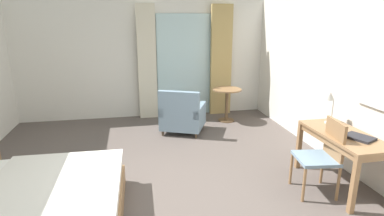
{
  "coord_description": "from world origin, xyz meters",
  "views": [
    {
      "loc": [
        -0.31,
        -3.37,
        2.11
      ],
      "look_at": [
        0.44,
        0.4,
        1.02
      ],
      "focal_mm": 29.21,
      "sensor_mm": 36.0,
      "label": 1
    }
  ],
  "objects_px": {
    "closed_book": "(359,137)",
    "round_cafe_table": "(227,98)",
    "desk_lamp": "(330,100)",
    "armchair_by_window": "(182,116)",
    "desk_chair": "(323,153)",
    "bed": "(13,208)",
    "writing_desk": "(344,141)"
  },
  "relations": [
    {
      "from": "round_cafe_table",
      "to": "armchair_by_window",
      "type": "bearing_deg",
      "value": -153.23
    },
    {
      "from": "armchair_by_window",
      "to": "round_cafe_table",
      "type": "xyz_separation_m",
      "value": [
        1.05,
        0.53,
        0.18
      ]
    },
    {
      "from": "desk_chair",
      "to": "writing_desk",
      "type": "bearing_deg",
      "value": 15.71
    },
    {
      "from": "desk_chair",
      "to": "armchair_by_window",
      "type": "relative_size",
      "value": 0.95
    },
    {
      "from": "bed",
      "to": "desk_lamp",
      "type": "height_order",
      "value": "desk_lamp"
    },
    {
      "from": "closed_book",
      "to": "bed",
      "type": "bearing_deg",
      "value": 154.92
    },
    {
      "from": "bed",
      "to": "writing_desk",
      "type": "distance_m",
      "value": 3.88
    },
    {
      "from": "writing_desk",
      "to": "desk_lamp",
      "type": "bearing_deg",
      "value": 81.25
    },
    {
      "from": "desk_lamp",
      "to": "closed_book",
      "type": "bearing_deg",
      "value": -91.14
    },
    {
      "from": "desk_chair",
      "to": "desk_lamp",
      "type": "height_order",
      "value": "desk_lamp"
    },
    {
      "from": "closed_book",
      "to": "writing_desk",
      "type": "bearing_deg",
      "value": 82.73
    },
    {
      "from": "closed_book",
      "to": "round_cafe_table",
      "type": "height_order",
      "value": "closed_book"
    },
    {
      "from": "bed",
      "to": "desk_chair",
      "type": "xyz_separation_m",
      "value": [
        3.52,
        0.07,
        0.28
      ]
    },
    {
      "from": "desk_chair",
      "to": "round_cafe_table",
      "type": "height_order",
      "value": "desk_chair"
    },
    {
      "from": "bed",
      "to": "armchair_by_window",
      "type": "bearing_deg",
      "value": 49.4
    },
    {
      "from": "closed_book",
      "to": "armchair_by_window",
      "type": "bearing_deg",
      "value": 99.33
    },
    {
      "from": "closed_book",
      "to": "armchair_by_window",
      "type": "relative_size",
      "value": 0.32
    },
    {
      "from": "closed_book",
      "to": "round_cafe_table",
      "type": "relative_size",
      "value": 0.45
    },
    {
      "from": "desk_lamp",
      "to": "closed_book",
      "type": "xyz_separation_m",
      "value": [
        -0.01,
        -0.66,
        -0.3
      ]
    },
    {
      "from": "bed",
      "to": "writing_desk",
      "type": "height_order",
      "value": "bed"
    },
    {
      "from": "desk_lamp",
      "to": "closed_book",
      "type": "relative_size",
      "value": 1.43
    },
    {
      "from": "desk_chair",
      "to": "desk_lamp",
      "type": "distance_m",
      "value": 0.86
    },
    {
      "from": "bed",
      "to": "round_cafe_table",
      "type": "bearing_deg",
      "value": 43.59
    },
    {
      "from": "writing_desk",
      "to": "round_cafe_table",
      "type": "bearing_deg",
      "value": 102.24
    },
    {
      "from": "armchair_by_window",
      "to": "round_cafe_table",
      "type": "bearing_deg",
      "value": 26.77
    },
    {
      "from": "bed",
      "to": "round_cafe_table",
      "type": "distance_m",
      "value": 4.46
    },
    {
      "from": "desk_lamp",
      "to": "armchair_by_window",
      "type": "bearing_deg",
      "value": 132.48
    },
    {
      "from": "armchair_by_window",
      "to": "closed_book",
      "type": "bearing_deg",
      "value": -55.91
    },
    {
      "from": "bed",
      "to": "desk_lamp",
      "type": "bearing_deg",
      "value": 9.15
    },
    {
      "from": "bed",
      "to": "armchair_by_window",
      "type": "distance_m",
      "value": 3.35
    },
    {
      "from": "desk_lamp",
      "to": "desk_chair",
      "type": "bearing_deg",
      "value": -126.06
    },
    {
      "from": "desk_chair",
      "to": "armchair_by_window",
      "type": "height_order",
      "value": "desk_chair"
    }
  ]
}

